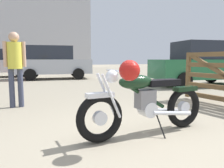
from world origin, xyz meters
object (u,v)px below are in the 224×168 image
bystander (15,62)px  vintage_motorcycle (144,101)px  dark_sedan_left (202,63)px  red_hatchback_near (53,62)px

bystander → vintage_motorcycle: bearing=31.6°
dark_sedan_left → vintage_motorcycle: bearing=48.1°
vintage_motorcycle → red_hatchback_near: bearing=-94.6°
bystander → red_hatchback_near: 7.23m
bystander → red_hatchback_near: bearing=165.3°
bystander → red_hatchback_near: red_hatchback_near is taller
vintage_motorcycle → red_hatchback_near: 9.70m
bystander → red_hatchback_near: size_ratio=0.41×
vintage_motorcycle → dark_sedan_left: 6.79m
vintage_motorcycle → dark_sedan_left: dark_sedan_left is taller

